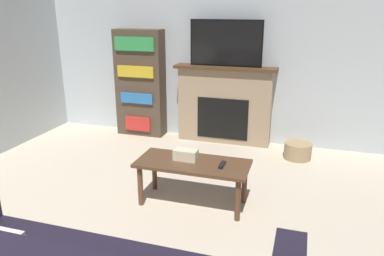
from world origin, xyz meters
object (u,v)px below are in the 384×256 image
fireplace (224,104)px  tv (226,43)px  bookshelf (140,83)px  coffee_table (193,168)px  storage_basket (298,151)px

fireplace → tv: tv is taller
tv → bookshelf: 1.37m
fireplace → bookshelf: 1.25m
coffee_table → bookshelf: (-1.33, 1.77, 0.39)m
storage_basket → tv: bearing=162.8°
coffee_table → storage_basket: size_ratio=3.14×
tv → storage_basket: size_ratio=2.85×
fireplace → tv: (-0.00, -0.02, 0.82)m
bookshelf → storage_basket: 2.36m
tv → coffee_table: tv is taller
tv → bookshelf: tv is taller
coffee_table → storage_basket: bearing=57.9°
fireplace → coffee_table: (0.10, -1.79, -0.16)m
tv → coffee_table: bearing=-86.7°
tv → coffee_table: (0.10, -1.77, -0.98)m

